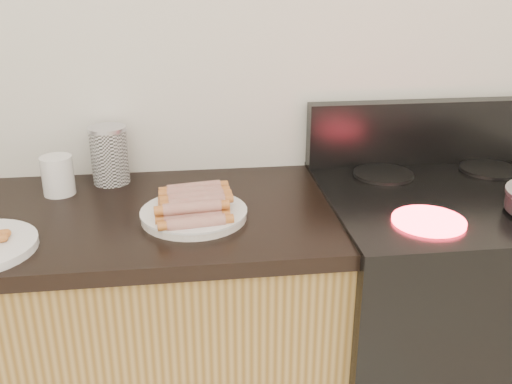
{
  "coord_description": "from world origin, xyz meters",
  "views": [
    {
      "loc": [
        0.03,
        0.29,
        1.51
      ],
      "look_at": [
        0.19,
        1.62,
        0.97
      ],
      "focal_mm": 40.0,
      "sensor_mm": 36.0,
      "label": 1
    }
  ],
  "objects": [
    {
      "name": "burner_far_right",
      "position": [
        0.95,
        1.84,
        0.92
      ],
      "size": [
        0.18,
        0.18,
        0.01
      ],
      "primitive_type": "cylinder",
      "color": "black",
      "rests_on": "stove"
    },
    {
      "name": "main_plate",
      "position": [
        0.03,
        1.63,
        0.91
      ],
      "size": [
        0.31,
        0.31,
        0.02
      ],
      "primitive_type": "cylinder",
      "rotation": [
        0.0,
        0.0,
        -0.18
      ],
      "color": "silver",
      "rests_on": "counter_slab"
    },
    {
      "name": "burner_far_left",
      "position": [
        0.61,
        1.84,
        0.92
      ],
      "size": [
        0.18,
        0.18,
        0.01
      ],
      "primitive_type": "cylinder",
      "color": "black",
      "rests_on": "stove"
    },
    {
      "name": "burner_near_left",
      "position": [
        0.61,
        1.51,
        0.92
      ],
      "size": [
        0.18,
        0.18,
        0.01
      ],
      "primitive_type": "cylinder",
      "color": "#FF1E2D",
      "rests_on": "stove"
    },
    {
      "name": "hotdog_pile",
      "position": [
        0.03,
        1.63,
        0.94
      ],
      "size": [
        0.14,
        0.24,
        0.06
      ],
      "rotation": [
        0.0,
        0.0,
        0.08
      ],
      "color": "brown",
      "rests_on": "main_plate"
    },
    {
      "name": "canister",
      "position": [
        -0.2,
        1.92,
        0.99
      ],
      "size": [
        0.11,
        0.11,
        0.17
      ],
      "rotation": [
        0.0,
        0.0,
        -0.38
      ],
      "color": "white",
      "rests_on": "counter_slab"
    },
    {
      "name": "wall_back",
      "position": [
        0.0,
        2.0,
        1.3
      ],
      "size": [
        4.0,
        0.04,
        2.6
      ],
      "primitive_type": "cube",
      "color": "silver",
      "rests_on": "ground"
    },
    {
      "name": "mug",
      "position": [
        -0.34,
        1.85,
        0.96
      ],
      "size": [
        0.11,
        0.11,
        0.11
      ],
      "primitive_type": "cylinder",
      "rotation": [
        0.0,
        0.0,
        0.29
      ],
      "color": "silver",
      "rests_on": "counter_slab"
    },
    {
      "name": "stove",
      "position": [
        0.78,
        1.68,
        0.46
      ],
      "size": [
        0.76,
        0.65,
        0.91
      ],
      "color": "black",
      "rests_on": "floor"
    },
    {
      "name": "stove_panel",
      "position": [
        0.78,
        1.96,
        1.01
      ],
      "size": [
        0.76,
        0.06,
        0.2
      ],
      "primitive_type": "cube",
      "color": "black",
      "rests_on": "stove"
    }
  ]
}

